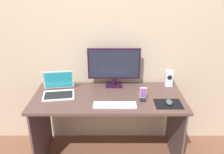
# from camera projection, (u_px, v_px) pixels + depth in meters

# --- Properties ---
(wall_back) EXTENTS (6.00, 0.04, 2.50)m
(wall_back) POSITION_uv_depth(u_px,v_px,m) (108.00, 37.00, 2.50)
(wall_back) COLOR #BEA990
(wall_back) RESTS_ON ground_plane
(desk) EXTENTS (1.49, 0.67, 0.74)m
(desk) POSITION_uv_depth(u_px,v_px,m) (108.00, 109.00, 2.40)
(desk) COLOR brown
(desk) RESTS_ON ground_plane
(monitor) EXTENTS (0.55, 0.14, 0.42)m
(monitor) POSITION_uv_depth(u_px,v_px,m) (114.00, 66.00, 2.48)
(monitor) COLOR black
(monitor) RESTS_ON desk
(speaker_right) EXTENTS (0.08, 0.08, 0.18)m
(speaker_right) POSITION_uv_depth(u_px,v_px,m) (169.00, 78.00, 2.53)
(speaker_right) COLOR silver
(speaker_right) RESTS_ON desk
(laptop) EXTENTS (0.34, 0.32, 0.22)m
(laptop) POSITION_uv_depth(u_px,v_px,m) (58.00, 90.00, 2.36)
(laptop) COLOR silver
(laptop) RESTS_ON desk
(keyboard_external) EXTENTS (0.40, 0.13, 0.01)m
(keyboard_external) POSITION_uv_depth(u_px,v_px,m) (115.00, 105.00, 2.16)
(keyboard_external) COLOR white
(keyboard_external) RESTS_ON desk
(mousepad) EXTENTS (0.25, 0.20, 0.00)m
(mousepad) POSITION_uv_depth(u_px,v_px,m) (168.00, 104.00, 2.18)
(mousepad) COLOR black
(mousepad) RESTS_ON desk
(mouse) EXTENTS (0.06, 0.10, 0.04)m
(mouse) POSITION_uv_depth(u_px,v_px,m) (169.00, 102.00, 2.18)
(mouse) COLOR #3F5056
(mouse) RESTS_ON mousepad
(phone_in_dock) EXTENTS (0.06, 0.05, 0.14)m
(phone_in_dock) POSITION_uv_depth(u_px,v_px,m) (143.00, 96.00, 2.23)
(phone_in_dock) COLOR black
(phone_in_dock) RESTS_ON desk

